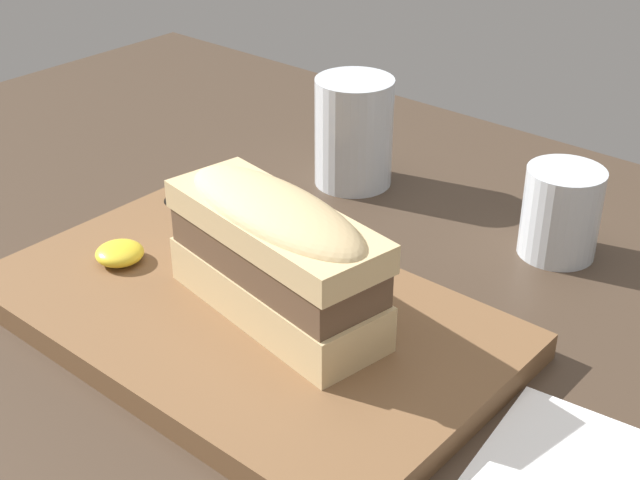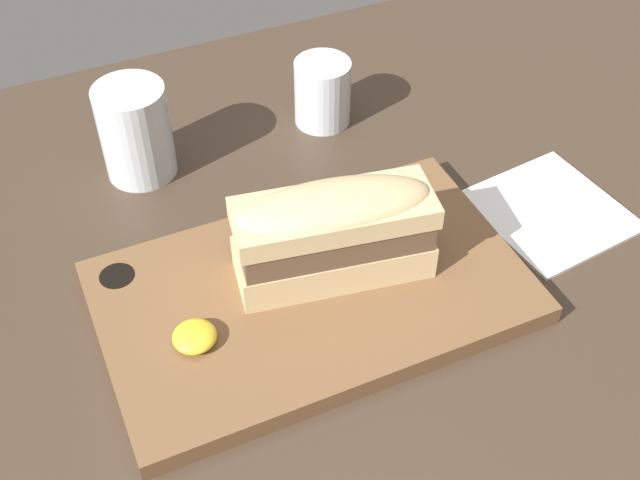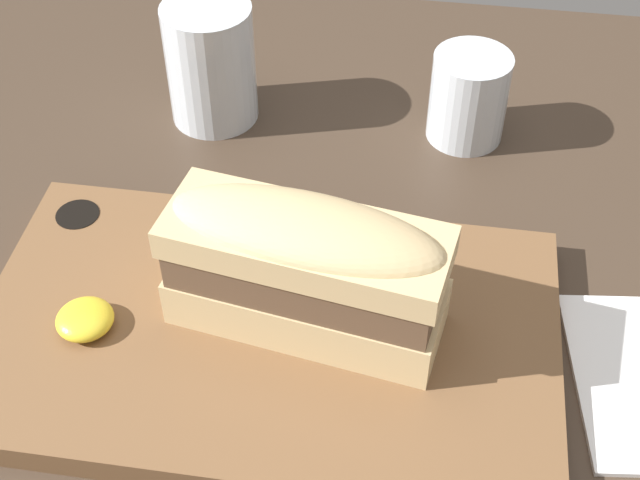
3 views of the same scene
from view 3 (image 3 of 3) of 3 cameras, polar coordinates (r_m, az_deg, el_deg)
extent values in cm
cube|color=#423326|center=(64.47, 3.42, -6.57)|extent=(142.18, 93.39, 2.00)
cube|color=brown|center=(62.28, -3.39, -6.06)|extent=(39.96, 24.11, 2.12)
cylinder|color=black|center=(71.76, -15.18, 1.31)|extent=(3.38, 3.38, 1.06)
cube|color=#DBBC84|center=(60.36, -0.86, -3.93)|extent=(19.26, 9.69, 3.61)
cube|color=brown|center=(57.99, -0.90, -1.85)|extent=(18.49, 9.30, 2.78)
cube|color=#DBBC84|center=(56.21, -0.92, -0.12)|extent=(19.26, 9.69, 2.17)
ellipsoid|color=#DBBC84|center=(55.57, -0.94, 0.53)|extent=(18.87, 9.50, 3.25)
ellipsoid|color=yellow|center=(62.70, -14.81, -4.93)|extent=(3.95, 3.95, 1.58)
cylinder|color=silver|center=(79.72, -7.01, 11.14)|extent=(7.79, 7.79, 10.94)
cylinder|color=silver|center=(81.30, -6.83, 9.50)|extent=(6.86, 6.86, 4.92)
cylinder|color=silver|center=(78.63, 9.48, 9.01)|extent=(6.71, 6.71, 8.01)
cylinder|color=#5B141E|center=(79.39, 9.37, 8.24)|extent=(6.04, 6.04, 5.00)
camera|label=1|loc=(0.33, 84.52, -18.85)|focal=50.00mm
camera|label=2|loc=(0.32, -107.18, 7.05)|focal=45.00mm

